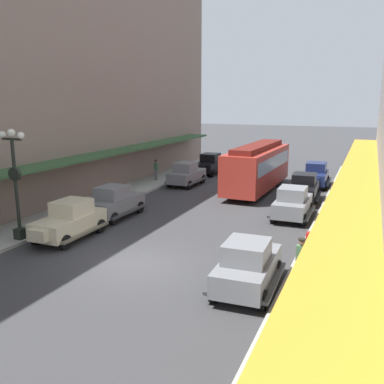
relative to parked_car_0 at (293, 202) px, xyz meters
name	(u,v)px	position (x,y,z in m)	size (l,w,h in m)	color
ground_plane	(135,263)	(-4.75, -9.33, -0.94)	(200.00, 200.00, 0.00)	#38383A
sidewalk_right	(325,293)	(2.75, -9.33, -0.87)	(3.00, 60.00, 0.15)	#A8A59E
parked_car_0	(293,202)	(0.00, 0.00, 0.00)	(2.17, 4.27, 1.84)	slate
parked_car_1	(187,174)	(-9.32, 6.42, 0.00)	(2.20, 4.28, 1.84)	slate
parked_car_2	(70,219)	(-9.31, -7.72, 0.00)	(2.17, 4.27, 1.84)	beige
parked_car_3	(316,174)	(0.05, 9.96, 0.00)	(2.21, 4.29, 1.84)	#19234C
parked_car_4	(210,164)	(-9.52, 12.08, 0.00)	(2.15, 4.26, 1.84)	black
parked_car_5	(115,201)	(-9.41, -3.63, 0.00)	(2.19, 4.28, 1.84)	slate
parked_car_6	(248,264)	(0.14, -9.92, 0.00)	(2.26, 4.30, 1.84)	slate
parked_car_7	(303,188)	(-0.06, 4.39, 0.00)	(2.29, 4.31, 1.84)	black
streetcar	(257,166)	(-3.68, 6.42, 0.96)	(2.76, 9.66, 3.46)	#A52D23
lamp_post_with_clock	(15,180)	(-11.15, -9.06, 2.04)	(1.42, 0.44, 5.16)	black
fire_hydrant	(308,240)	(1.60, -5.27, -0.38)	(0.24, 0.24, 0.82)	#B21E19
pedestrian_0	(156,170)	(-12.21, 6.79, 0.07)	(0.36, 0.28, 1.67)	slate
pedestrian_1	(363,220)	(3.74, -2.48, 0.05)	(0.36, 0.24, 1.64)	slate
pedestrian_3	(301,260)	(1.83, -9.00, 0.07)	(0.36, 0.28, 1.67)	#2D2D33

